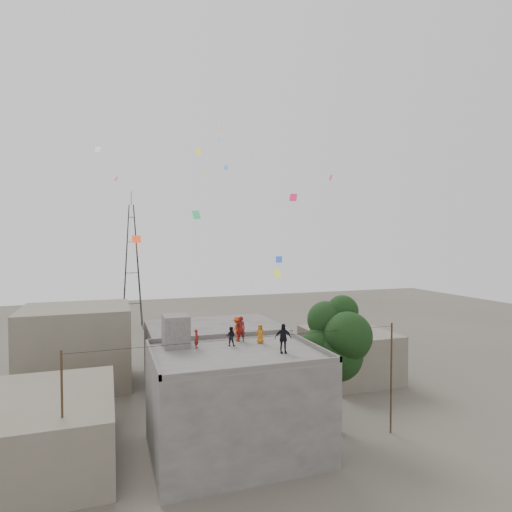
{
  "coord_description": "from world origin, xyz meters",
  "views": [
    {
      "loc": [
        -7.21,
        -24.62,
        12.9
      ],
      "look_at": [
        1.66,
        1.02,
        11.88
      ],
      "focal_mm": 30.0,
      "sensor_mm": 36.0,
      "label": 1
    }
  ],
  "objects": [
    {
      "name": "transmission_tower",
      "position": [
        -4.0,
        40.0,
        9.07
      ],
      "size": [
        2.97,
        2.97,
        20.01
      ],
      "color": "black",
      "rests_on": "ground"
    },
    {
      "name": "person_red_child",
      "position": [
        -2.04,
        1.71,
        6.69
      ],
      "size": [
        0.45,
        0.52,
        1.19
      ],
      "primitive_type": "imported",
      "rotation": [
        0.0,
        0.0,
        1.1
      ],
      "color": "maroon",
      "rests_on": "main_building"
    },
    {
      "name": "parapet",
      "position": [
        0.0,
        0.0,
        6.25
      ],
      "size": [
        10.0,
        8.0,
        0.3
      ],
      "color": "#4F4C49",
      "rests_on": "main_building"
    },
    {
      "name": "neighbor_west",
      "position": [
        -11.0,
        2.0,
        2.0
      ],
      "size": [
        8.0,
        10.0,
        4.0
      ],
      "primitive_type": "cube",
      "color": "#686152",
      "rests_on": "ground"
    },
    {
      "name": "utility_line",
      "position": [
        0.5,
        -1.25,
        3.83
      ],
      "size": [
        20.12,
        0.62,
        7.4
      ],
      "color": "black",
      "rests_on": "ground"
    },
    {
      "name": "person_orange_adult",
      "position": [
        0.94,
        2.85,
        6.91
      ],
      "size": [
        1.21,
        1.06,
        1.63
      ],
      "primitive_type": "imported",
      "rotation": [
        0.0,
        0.0,
        -2.6
      ],
      "color": "red",
      "rests_on": "main_building"
    },
    {
      "name": "person_red_adult",
      "position": [
        1.1,
        2.53,
        6.95
      ],
      "size": [
        0.63,
        0.43,
        1.7
      ],
      "primitive_type": "imported",
      "rotation": [
        0.0,
        0.0,
        3.1
      ],
      "color": "#63130F",
      "rests_on": "main_building"
    },
    {
      "name": "kites",
      "position": [
        1.5,
        6.82,
        16.01
      ],
      "size": [
        18.74,
        18.02,
        12.95
      ],
      "color": "#FF491A",
      "rests_on": "ground"
    },
    {
      "name": "main_building",
      "position": [
        0.0,
        0.0,
        3.05
      ],
      "size": [
        10.0,
        8.0,
        6.1
      ],
      "color": "#4F4C49",
      "rests_on": "ground"
    },
    {
      "name": "person_dark_adult",
      "position": [
        2.65,
        -1.1,
        6.99
      ],
      "size": [
        1.1,
        0.61,
        1.77
      ],
      "primitive_type": "imported",
      "rotation": [
        0.0,
        0.0,
        -0.18
      ],
      "color": "black",
      "rests_on": "main_building"
    },
    {
      "name": "neighbor_north",
      "position": [
        2.0,
        14.0,
        2.5
      ],
      "size": [
        12.0,
        9.0,
        5.0
      ],
      "primitive_type": "cube",
      "color": "#4F4C49",
      "rests_on": "ground"
    },
    {
      "name": "stair_head_box",
      "position": [
        -3.2,
        2.6,
        7.1
      ],
      "size": [
        1.6,
        1.8,
        2.0
      ],
      "primitive_type": "cube",
      "color": "#4F4C49",
      "rests_on": "main_building"
    },
    {
      "name": "ground",
      "position": [
        0.0,
        0.0,
        0.0
      ],
      "size": [
        140.0,
        140.0,
        0.0
      ],
      "primitive_type": "plane",
      "color": "#4B463E",
      "rests_on": "ground"
    },
    {
      "name": "person_dark_child",
      "position": [
        0.15,
        1.58,
        6.72
      ],
      "size": [
        0.76,
        0.71,
        1.25
      ],
      "primitive_type": "imported",
      "rotation": [
        0.0,
        0.0,
        2.63
      ],
      "color": "black",
      "rests_on": "main_building"
    },
    {
      "name": "neighbor_east",
      "position": [
        14.0,
        10.0,
        2.2
      ],
      "size": [
        7.0,
        8.0,
        4.4
      ],
      "primitive_type": "cube",
      "color": "#686152",
      "rests_on": "ground"
    },
    {
      "name": "person_orange_child",
      "position": [
        2.18,
        1.65,
        6.73
      ],
      "size": [
        0.73,
        0.63,
        1.26
      ],
      "primitive_type": "imported",
      "rotation": [
        0.0,
        0.0,
        -0.46
      ],
      "color": "#BB6A15",
      "rests_on": "main_building"
    },
    {
      "name": "neighbor_northwest",
      "position": [
        -10.0,
        16.0,
        3.5
      ],
      "size": [
        9.0,
        8.0,
        7.0
      ],
      "primitive_type": "cube",
      "color": "#686152",
      "rests_on": "ground"
    },
    {
      "name": "tree",
      "position": [
        7.37,
        0.6,
        6.1
      ],
      "size": [
        4.9,
        4.6,
        9.1
      ],
      "color": "black",
      "rests_on": "ground"
    }
  ]
}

